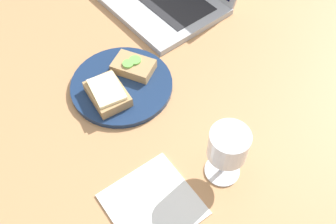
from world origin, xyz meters
TOP-DOWN VIEW (x-y plane):
  - wooden_table at (0.00, 0.00)cm, footprint 140.00×140.00cm
  - plate at (-11.77, -6.48)cm, footprint 23.64×23.64cm
  - sandwich_with_cheese at (-10.21, -11.20)cm, footprint 11.04×8.71cm
  - sandwich_with_cucumber at (-13.34, -1.78)cm, footprint 11.17×9.82cm
  - wine_glass at (18.77, -3.78)cm, footprint 7.39×7.39cm
  - napkin at (15.55, -18.77)cm, footprint 16.75×16.66cm

SIDE VIEW (x-z plane):
  - wooden_table at x=0.00cm, z-range 0.00..3.00cm
  - napkin at x=15.55cm, z-range 3.00..3.40cm
  - plate at x=-11.77cm, z-range 3.00..4.31cm
  - sandwich_with_cucumber at x=-13.34cm, z-range 4.14..6.97cm
  - sandwich_with_cheese at x=-10.21cm, z-range 4.23..7.46cm
  - wine_glass at x=18.77cm, z-range 5.67..18.83cm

